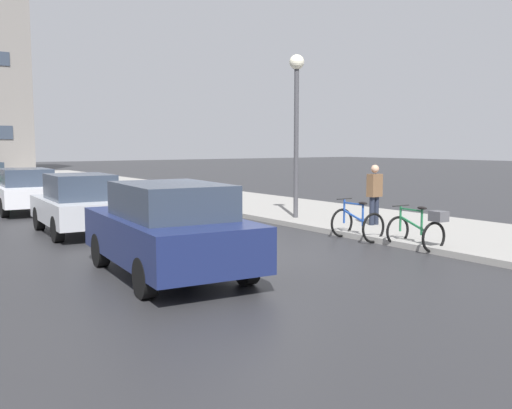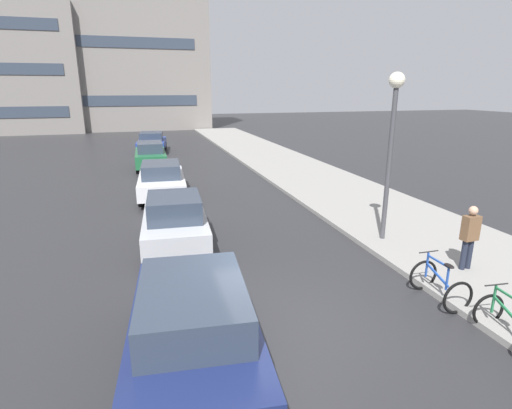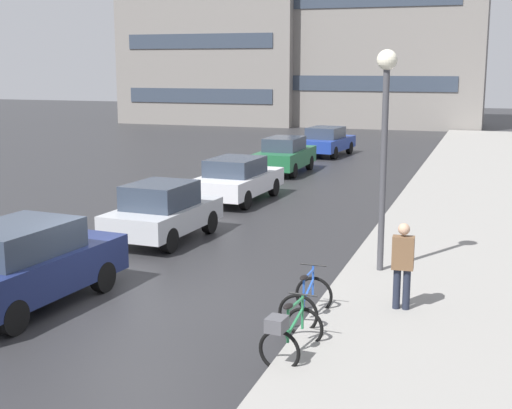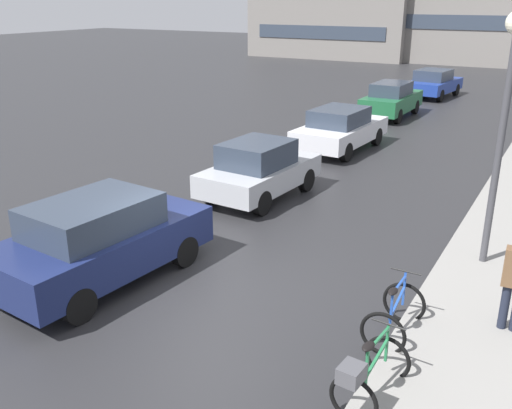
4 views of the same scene
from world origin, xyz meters
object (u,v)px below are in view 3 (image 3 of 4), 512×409
Objects in this scene: car_silver at (163,211)px; pedestrian at (403,264)px; car_white at (237,179)px; bicycle_second at (306,302)px; car_green at (285,155)px; bicycle_nearest at (289,333)px; streetlamp at (385,120)px; car_blue at (326,141)px; car_navy at (22,264)px.

pedestrian is at bearing -30.03° from car_silver.
bicycle_second is at bearing -63.93° from car_white.
bicycle_second is 1.95m from pedestrian.
pedestrian reaches higher than car_green.
car_white reaches higher than bicycle_nearest.
pedestrian is at bearing -72.50° from streetlamp.
bicycle_nearest is 6.05m from streetlamp.
streetlamp is (0.64, 5.22, 3.00)m from bicycle_nearest.
streetlamp reaches higher than car_blue.
car_blue is at bearing 106.35° from pedestrian.
streetlamp reaches higher than car_white.
car_blue is at bearing 89.81° from car_silver.
car_silver reaches higher than bicycle_second.
streetlamp reaches higher than car_navy.
car_green is at bearing 90.12° from car_navy.
car_green is at bearing 107.45° from bicycle_second.
pedestrian is (6.90, -9.89, 0.25)m from car_white.
bicycle_second is 0.30× the size of car_silver.
pedestrian is at bearing 62.68° from bicycle_nearest.
bicycle_second is at bearing 8.57° from car_navy.
bicycle_second is 0.26× the size of car_white.
bicycle_second is at bearing 95.53° from bicycle_nearest.
bicycle_nearest is 20.21m from car_green.
pedestrian reaches higher than car_silver.
car_green is at bearing 91.17° from car_silver.
car_silver is at bearing 129.04° from bicycle_nearest.
car_white is 0.89× the size of streetlamp.
car_navy is at bearing -171.43° from bicycle_second.
car_navy reaches higher than car_silver.
car_navy is 1.05× the size of car_green.
car_white is at bearing 113.44° from bicycle_nearest.
car_silver is at bearing 166.16° from streetlamp.
bicycle_nearest is 1.80m from bicycle_second.
bicycle_nearest is 3.13m from pedestrian.
car_blue is at bearing 89.59° from car_white.
car_green is 6.55m from car_blue.
car_silver is 0.90× the size of car_blue.
car_blue is at bearing 89.35° from car_navy.
bicycle_second is 5.57m from car_navy.
car_blue is at bearing 106.22° from streetlamp.
bicycle_nearest is 1.26× the size of bicycle_second.
bicycle_second is 0.26× the size of car_navy.
car_white is 10.00m from streetlamp.
car_silver is (-5.27, 4.92, 0.38)m from bicycle_second.
car_blue is (0.06, 19.21, -0.03)m from car_silver.
pedestrian is at bearing 30.89° from bicycle_second.
pedestrian is (6.80, -23.18, 0.26)m from car_blue.
car_silver is at bearing 149.97° from pedestrian.
pedestrian is (1.59, 0.95, 0.61)m from bicycle_second.
car_white is (0.19, 11.67, -0.08)m from car_navy.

